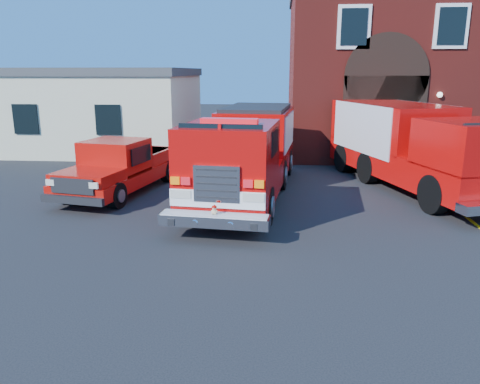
# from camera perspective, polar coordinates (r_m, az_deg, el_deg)

# --- Properties ---
(ground) EXTENTS (100.00, 100.00, 0.00)m
(ground) POSITION_cam_1_polar(r_m,az_deg,el_deg) (13.00, 0.44, -4.23)
(ground) COLOR black
(ground) RESTS_ON ground
(parking_stripe_near) EXTENTS (0.12, 3.00, 0.01)m
(parking_stripe_near) POSITION_cam_1_polar(r_m,az_deg,el_deg) (14.99, 26.42, -3.22)
(parking_stripe_near) COLOR #DEBA0B
(parking_stripe_near) RESTS_ON ground
(parking_stripe_mid) EXTENTS (0.12, 3.00, 0.01)m
(parking_stripe_mid) POSITION_cam_1_polar(r_m,az_deg,el_deg) (17.71, 22.98, -0.31)
(parking_stripe_mid) COLOR #DEBA0B
(parking_stripe_mid) RESTS_ON ground
(parking_stripe_far) EXTENTS (0.12, 3.00, 0.01)m
(parking_stripe_far) POSITION_cam_1_polar(r_m,az_deg,el_deg) (20.50, 20.46, 1.82)
(parking_stripe_far) COLOR #DEBA0B
(parking_stripe_far) RESTS_ON ground
(fire_station) EXTENTS (15.20, 10.20, 8.45)m
(fire_station) POSITION_cam_1_polar(r_m,az_deg,el_deg) (27.48, 22.52, 13.58)
(fire_station) COLOR maroon
(fire_station) RESTS_ON ground
(side_building) EXTENTS (10.20, 8.20, 4.35)m
(side_building) POSITION_cam_1_polar(r_m,az_deg,el_deg) (27.23, -16.86, 9.72)
(side_building) COLOR beige
(side_building) RESTS_ON ground
(fire_engine) EXTENTS (3.56, 9.71, 2.92)m
(fire_engine) POSITION_cam_1_polar(r_m,az_deg,el_deg) (16.02, 0.84, 4.93)
(fire_engine) COLOR black
(fire_engine) RESTS_ON ground
(pickup_truck) EXTENTS (3.14, 6.10, 1.90)m
(pickup_truck) POSITION_cam_1_polar(r_m,az_deg,el_deg) (17.03, -14.37, 2.94)
(pickup_truck) COLOR black
(pickup_truck) RESTS_ON ground
(secondary_truck) EXTENTS (5.46, 9.60, 2.98)m
(secondary_truck) POSITION_cam_1_polar(r_m,az_deg,el_deg) (18.19, 20.38, 5.52)
(secondary_truck) COLOR black
(secondary_truck) RESTS_ON ground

